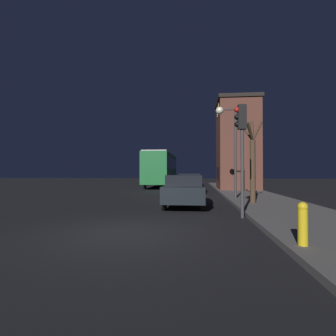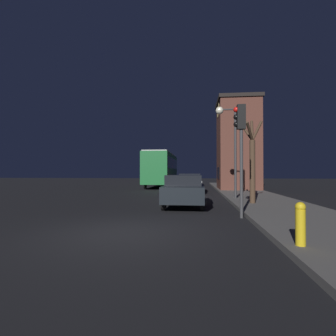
# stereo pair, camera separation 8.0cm
# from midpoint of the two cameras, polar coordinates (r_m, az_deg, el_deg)

# --- Properties ---
(ground_plane) EXTENTS (120.00, 120.00, 0.00)m
(ground_plane) POSITION_cam_midpoint_polar(r_m,az_deg,el_deg) (7.60, -10.04, -13.63)
(ground_plane) COLOR black
(brick_building) EXTENTS (3.67, 4.49, 8.04)m
(brick_building) POSITION_cam_midpoint_polar(r_m,az_deg,el_deg) (24.56, 14.73, 5.06)
(brick_building) COLOR brown
(brick_building) RESTS_ON sidewalk
(streetlamp) EXTENTS (1.19, 0.45, 5.35)m
(streetlamp) POSITION_cam_midpoint_polar(r_m,az_deg,el_deg) (15.81, 12.80, 7.58)
(streetlamp) COLOR #38383A
(streetlamp) RESTS_ON sidewalk
(traffic_light) EXTENTS (0.43, 0.24, 4.14)m
(traffic_light) POSITION_cam_midpoint_polar(r_m,az_deg,el_deg) (10.00, 15.43, 6.63)
(traffic_light) COLOR #38383A
(traffic_light) RESTS_ON ground
(bare_tree) EXTENTS (1.19, 1.92, 4.48)m
(bare_tree) POSITION_cam_midpoint_polar(r_m,az_deg,el_deg) (13.56, 17.65, 1.88)
(bare_tree) COLOR #473323
(bare_tree) RESTS_ON sidewalk
(bus) EXTENTS (2.54, 11.84, 3.74)m
(bus) POSITION_cam_midpoint_polar(r_m,az_deg,el_deg) (29.80, -1.53, 0.20)
(bus) COLOR #1E6B33
(bus) RESTS_ON ground
(car_near_lane) EXTENTS (1.85, 4.42, 1.53)m
(car_near_lane) POSITION_cam_midpoint_polar(r_m,az_deg,el_deg) (12.79, 3.46, -4.75)
(car_near_lane) COLOR black
(car_near_lane) RESTS_ON ground
(car_mid_lane) EXTENTS (1.83, 4.55, 1.54)m
(car_mid_lane) POSITION_cam_midpoint_polar(r_m,az_deg,el_deg) (21.12, 4.66, -3.19)
(car_mid_lane) COLOR #B7BABF
(car_mid_lane) RESTS_ON ground
(car_far_lane) EXTENTS (1.88, 4.59, 1.42)m
(car_far_lane) POSITION_cam_midpoint_polar(r_m,az_deg,el_deg) (31.67, 5.15, -2.49)
(car_far_lane) COLOR #B21E19
(car_far_lane) RESTS_ON ground
(fire_hydrant) EXTENTS (0.21, 0.21, 0.91)m
(fire_hydrant) POSITION_cam_midpoint_polar(r_m,az_deg,el_deg) (6.22, 26.94, -10.54)
(fire_hydrant) COLOR gold
(fire_hydrant) RESTS_ON sidewalk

